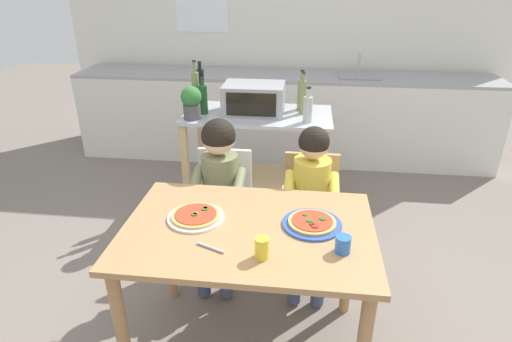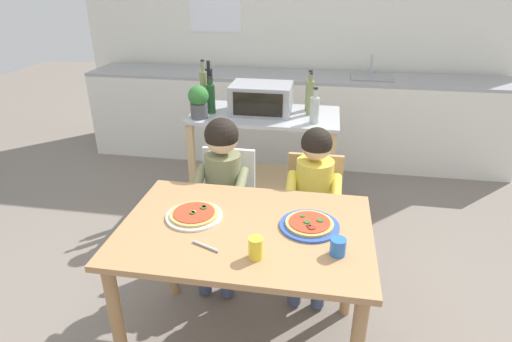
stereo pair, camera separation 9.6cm
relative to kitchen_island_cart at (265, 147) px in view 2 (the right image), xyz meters
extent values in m
plane|color=slate|center=(0.12, -0.24, -0.58)|extent=(12.00, 12.00, 0.00)
cube|color=white|center=(0.12, 1.62, 0.77)|extent=(4.76, 0.12, 2.70)
cube|color=silver|center=(0.12, 1.21, -0.15)|extent=(4.28, 0.60, 0.86)
cube|color=#9E9EA3|center=(0.12, 1.21, 0.30)|extent=(4.28, 0.60, 0.03)
cube|color=gray|center=(0.87, 1.21, 0.31)|extent=(0.40, 0.33, 0.02)
cylinder|color=#B7BABF|center=(0.87, 1.33, 0.42)|extent=(0.02, 0.02, 0.20)
cube|color=#B7BABF|center=(0.00, 0.00, 0.27)|extent=(1.13, 0.59, 0.02)
cube|color=tan|center=(0.00, 0.00, -0.28)|extent=(1.04, 0.54, 0.02)
cube|color=tan|center=(-0.52, -0.26, -0.16)|extent=(0.05, 0.05, 0.83)
cube|color=tan|center=(0.52, -0.26, -0.16)|extent=(0.05, 0.05, 0.83)
cube|color=tan|center=(-0.52, 0.26, -0.16)|extent=(0.05, 0.05, 0.83)
cube|color=tan|center=(0.52, 0.26, -0.16)|extent=(0.05, 0.05, 0.83)
cube|color=#999BA0|center=(-0.03, 0.01, 0.39)|extent=(0.45, 0.33, 0.22)
cube|color=black|center=(-0.03, -0.15, 0.39)|extent=(0.36, 0.01, 0.17)
cylinder|color=black|center=(0.13, -0.16, 0.32)|extent=(0.02, 0.01, 0.02)
cylinder|color=#1E4723|center=(-0.41, -0.05, 0.39)|extent=(0.07, 0.07, 0.22)
cylinder|color=#1E4723|center=(-0.41, -0.05, 0.52)|extent=(0.03, 0.03, 0.05)
cylinder|color=black|center=(-0.41, -0.05, 0.55)|extent=(0.03, 0.03, 0.01)
cylinder|color=olive|center=(-0.48, 0.02, 0.43)|extent=(0.06, 0.06, 0.30)
cylinder|color=olive|center=(-0.48, 0.02, 0.62)|extent=(0.03, 0.03, 0.08)
cylinder|color=black|center=(-0.48, 0.02, 0.66)|extent=(0.03, 0.03, 0.01)
cylinder|color=olive|center=(0.34, 0.03, 0.41)|extent=(0.05, 0.05, 0.25)
cylinder|color=olive|center=(0.34, 0.03, 0.56)|extent=(0.02, 0.02, 0.05)
cylinder|color=black|center=(0.34, 0.03, 0.59)|extent=(0.02, 0.02, 0.01)
cylinder|color=olive|center=(0.32, 0.15, 0.40)|extent=(0.06, 0.06, 0.23)
cylinder|color=olive|center=(0.32, 0.15, 0.55)|extent=(0.03, 0.03, 0.06)
cylinder|color=black|center=(0.32, 0.15, 0.58)|extent=(0.03, 0.03, 0.01)
cylinder|color=black|center=(-0.47, 0.15, 0.43)|extent=(0.06, 0.06, 0.29)
cylinder|color=black|center=(-0.47, 0.15, 0.60)|extent=(0.03, 0.03, 0.05)
cylinder|color=black|center=(-0.47, 0.15, 0.63)|extent=(0.03, 0.03, 0.01)
cylinder|color=#ADB7B2|center=(0.38, -0.16, 0.37)|extent=(0.07, 0.07, 0.18)
cylinder|color=#ADB7B2|center=(0.38, -0.16, 0.50)|extent=(0.03, 0.03, 0.06)
cylinder|color=black|center=(0.38, -0.16, 0.53)|extent=(0.03, 0.03, 0.01)
cylinder|color=#4C4C51|center=(-0.46, -0.19, 0.34)|extent=(0.13, 0.13, 0.11)
sphere|color=#337533|center=(-0.46, -0.19, 0.45)|extent=(0.15, 0.15, 0.15)
cube|color=#AD7F51|center=(0.12, -1.44, 0.17)|extent=(1.17, 0.80, 0.03)
cylinder|color=#AD7F51|center=(-0.40, -1.78, -0.21)|extent=(0.06, 0.06, 0.73)
cylinder|color=#AD7F51|center=(-0.40, -1.10, -0.21)|extent=(0.06, 0.06, 0.73)
cylinder|color=#AD7F51|center=(0.65, -1.10, -0.21)|extent=(0.06, 0.06, 0.73)
cube|color=silver|center=(-0.14, -0.81, -0.14)|extent=(0.36, 0.36, 0.04)
cube|color=silver|center=(-0.14, -0.65, 0.05)|extent=(0.34, 0.03, 0.38)
cylinder|color=silver|center=(0.01, -0.96, -0.36)|extent=(0.03, 0.03, 0.42)
cylinder|color=silver|center=(-0.29, -0.96, -0.36)|extent=(0.03, 0.03, 0.42)
cylinder|color=silver|center=(0.01, -0.66, -0.36)|extent=(0.03, 0.03, 0.42)
cylinder|color=silver|center=(-0.29, -0.66, -0.36)|extent=(0.03, 0.03, 0.42)
cube|color=tan|center=(0.42, -0.82, -0.14)|extent=(0.36, 0.36, 0.04)
cube|color=tan|center=(0.42, -0.66, 0.05)|extent=(0.34, 0.03, 0.38)
cylinder|color=tan|center=(0.57, -0.97, -0.36)|extent=(0.03, 0.03, 0.42)
cylinder|color=tan|center=(0.27, -0.97, -0.36)|extent=(0.03, 0.03, 0.42)
cylinder|color=tan|center=(0.57, -0.67, -0.36)|extent=(0.03, 0.03, 0.42)
cylinder|color=tan|center=(0.27, -0.67, -0.36)|extent=(0.03, 0.03, 0.42)
cube|color=#424C6B|center=(-0.07, -0.95, -0.10)|extent=(0.10, 0.30, 0.10)
cylinder|color=#424C6B|center=(-0.07, -1.08, -0.34)|extent=(0.08, 0.08, 0.44)
cube|color=#424C6B|center=(-0.21, -0.95, -0.10)|extent=(0.10, 0.30, 0.10)
cylinder|color=#424C6B|center=(-0.21, -1.08, -0.34)|extent=(0.08, 0.08, 0.44)
cylinder|color=#7A7F56|center=(-0.01, -0.91, 0.12)|extent=(0.06, 0.26, 0.15)
cylinder|color=#7A7F56|center=(-0.27, -0.91, 0.12)|extent=(0.06, 0.26, 0.15)
cylinder|color=#7A7F56|center=(-0.14, -0.81, 0.09)|extent=(0.22, 0.22, 0.37)
sphere|color=beige|center=(-0.14, -0.81, 0.38)|extent=(0.19, 0.19, 0.19)
sphere|color=black|center=(-0.14, -0.81, 0.39)|extent=(0.20, 0.20, 0.20)
cube|color=#424C6B|center=(0.49, -0.96, -0.10)|extent=(0.10, 0.30, 0.10)
cylinder|color=#424C6B|center=(0.49, -1.09, -0.34)|extent=(0.08, 0.08, 0.44)
cube|color=#424C6B|center=(0.35, -0.96, -0.10)|extent=(0.10, 0.30, 0.10)
cylinder|color=#424C6B|center=(0.35, -1.09, -0.34)|extent=(0.08, 0.08, 0.44)
cylinder|color=yellow|center=(0.55, -0.92, 0.12)|extent=(0.06, 0.26, 0.15)
cylinder|color=yellow|center=(0.29, -0.92, 0.12)|extent=(0.06, 0.26, 0.15)
cylinder|color=yellow|center=(0.42, -0.82, 0.09)|extent=(0.22, 0.22, 0.37)
sphere|color=beige|center=(0.42, -0.82, 0.37)|extent=(0.17, 0.17, 0.17)
sphere|color=black|center=(0.42, -0.82, 0.38)|extent=(0.18, 0.18, 0.18)
cylinder|color=white|center=(-0.14, -1.39, 0.19)|extent=(0.27, 0.27, 0.01)
cylinder|color=tan|center=(-0.14, -1.39, 0.20)|extent=(0.24, 0.24, 0.01)
cylinder|color=#B23D23|center=(-0.14, -1.39, 0.21)|extent=(0.20, 0.20, 0.00)
cylinder|color=#DBC666|center=(-0.14, -1.40, 0.21)|extent=(0.02, 0.02, 0.01)
cylinder|color=#386628|center=(-0.10, -1.35, 0.21)|extent=(0.03, 0.03, 0.01)
cylinder|color=#386628|center=(-0.14, -1.40, 0.21)|extent=(0.03, 0.03, 0.01)
cylinder|color=maroon|center=(-0.10, -1.34, 0.21)|extent=(0.02, 0.02, 0.01)
cylinder|color=#3356B7|center=(0.42, -1.39, 0.19)|extent=(0.28, 0.28, 0.01)
cylinder|color=tan|center=(0.42, -1.39, 0.20)|extent=(0.23, 0.23, 0.01)
cylinder|color=#B23D23|center=(0.42, -1.39, 0.21)|extent=(0.19, 0.19, 0.00)
cylinder|color=maroon|center=(0.43, -1.44, 0.21)|extent=(0.03, 0.03, 0.01)
cylinder|color=#386628|center=(0.47, -1.37, 0.21)|extent=(0.03, 0.03, 0.01)
cylinder|color=#386628|center=(0.41, -1.39, 0.21)|extent=(0.03, 0.03, 0.01)
cylinder|color=#386628|center=(0.39, -1.34, 0.21)|extent=(0.02, 0.02, 0.01)
cylinder|color=#563319|center=(0.42, -1.42, 0.21)|extent=(0.02, 0.02, 0.01)
cylinder|color=blue|center=(0.55, -1.58, 0.22)|extent=(0.07, 0.07, 0.08)
cylinder|color=yellow|center=(0.21, -1.66, 0.23)|extent=(0.06, 0.06, 0.10)
cylinder|color=#B7BABF|center=(-0.01, -1.63, 0.19)|extent=(0.13, 0.07, 0.01)
camera|label=1|loc=(0.36, -3.10, 1.26)|focal=29.71mm
camera|label=2|loc=(0.46, -3.08, 1.26)|focal=29.71mm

